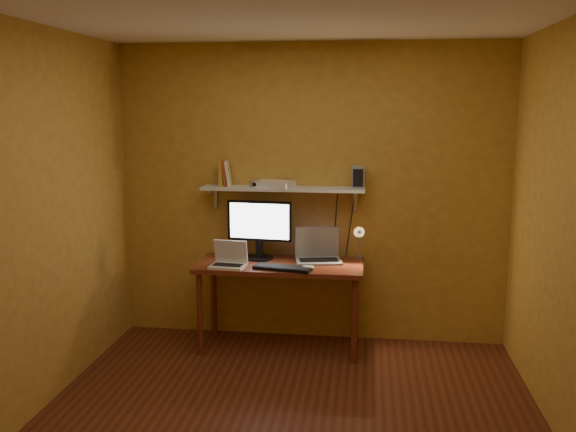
# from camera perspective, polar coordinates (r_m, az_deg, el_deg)

# --- Properties ---
(room) EXTENTS (3.44, 3.24, 2.64)m
(room) POSITION_cam_1_polar(r_m,az_deg,el_deg) (3.77, -0.08, -1.33)
(room) COLOR #5D2C18
(room) RESTS_ON ground
(desk) EXTENTS (1.40, 0.60, 0.75)m
(desk) POSITION_cam_1_polar(r_m,az_deg,el_deg) (5.18, -0.76, -5.37)
(desk) COLOR maroon
(desk) RESTS_ON ground
(wall_shelf) EXTENTS (1.40, 0.25, 0.21)m
(wall_shelf) POSITION_cam_1_polar(r_m,az_deg,el_deg) (5.23, -0.47, 2.54)
(wall_shelf) COLOR silver
(wall_shelf) RESTS_ON room
(monitor) EXTENTS (0.57, 0.26, 0.51)m
(monitor) POSITION_cam_1_polar(r_m,az_deg,el_deg) (5.26, -2.69, -0.99)
(monitor) COLOR black
(monitor) RESTS_ON desk
(laptop) EXTENTS (0.43, 0.35, 0.29)m
(laptop) POSITION_cam_1_polar(r_m,az_deg,el_deg) (5.24, 2.82, -3.40)
(laptop) COLOR gray
(laptop) RESTS_ON desk
(netbook) EXTENTS (0.30, 0.23, 0.21)m
(netbook) POSITION_cam_1_polar(r_m,az_deg,el_deg) (5.08, -5.52, -4.06)
(netbook) COLOR silver
(netbook) RESTS_ON desk
(keyboard) EXTENTS (0.50, 0.25, 0.03)m
(keyboard) POSITION_cam_1_polar(r_m,az_deg,el_deg) (4.97, -0.46, -4.87)
(keyboard) COLOR black
(keyboard) RESTS_ON desk
(mouse) EXTENTS (0.11, 0.08, 0.04)m
(mouse) POSITION_cam_1_polar(r_m,az_deg,el_deg) (4.96, 1.90, -4.84)
(mouse) COLOR silver
(mouse) RESTS_ON desk
(desk_lamp) EXTENTS (0.09, 0.23, 0.38)m
(desk_lamp) POSITION_cam_1_polar(r_m,az_deg,el_deg) (5.19, 6.67, -2.08)
(desk_lamp) COLOR silver
(desk_lamp) RESTS_ON desk
(speaker_left) EXTENTS (0.11, 0.11, 0.16)m
(speaker_left) POSITION_cam_1_polar(r_m,az_deg,el_deg) (5.31, -6.03, 3.66)
(speaker_left) COLOR gray
(speaker_left) RESTS_ON wall_shelf
(speaker_right) EXTENTS (0.11, 0.11, 0.19)m
(speaker_right) POSITION_cam_1_polar(r_m,az_deg,el_deg) (5.18, 6.54, 3.63)
(speaker_right) COLOR gray
(speaker_right) RESTS_ON wall_shelf
(books) EXTENTS (0.13, 0.16, 0.22)m
(books) POSITION_cam_1_polar(r_m,az_deg,el_deg) (5.33, -5.95, 3.99)
(books) COLOR #BA861C
(books) RESTS_ON wall_shelf
(shelf_camera) EXTENTS (0.09, 0.04, 0.06)m
(shelf_camera) POSITION_cam_1_polar(r_m,az_deg,el_deg) (5.22, -3.13, 2.99)
(shelf_camera) COLOR silver
(shelf_camera) RESTS_ON wall_shelf
(router) EXTENTS (0.37, 0.31, 0.05)m
(router) POSITION_cam_1_polar(r_m,az_deg,el_deg) (5.23, -1.33, 3.01)
(router) COLOR silver
(router) RESTS_ON wall_shelf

